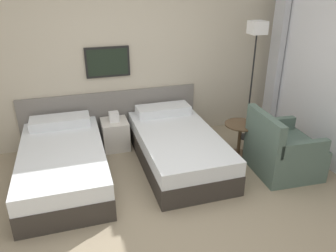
{
  "coord_description": "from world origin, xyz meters",
  "views": [
    {
      "loc": [
        -0.84,
        -2.74,
        2.37
      ],
      "look_at": [
        0.3,
        0.98,
        0.61
      ],
      "focal_mm": 35.0,
      "sensor_mm": 36.0,
      "label": 1
    }
  ],
  "objects_px": {
    "bed_near_door": "(63,163)",
    "bed_near_window": "(177,147)",
    "side_table": "(240,133)",
    "nightstand": "(115,134)",
    "floor_lamp": "(256,45)",
    "armchair": "(282,152)"
  },
  "relations": [
    {
      "from": "bed_near_door",
      "to": "side_table",
      "type": "relative_size",
      "value": 3.89
    },
    {
      "from": "nightstand",
      "to": "floor_lamp",
      "type": "xyz_separation_m",
      "value": [
        2.08,
        -0.27,
        1.27
      ]
    },
    {
      "from": "bed_near_window",
      "to": "armchair",
      "type": "xyz_separation_m",
      "value": [
        1.25,
        -0.62,
        0.04
      ]
    },
    {
      "from": "bed_near_door",
      "to": "bed_near_window",
      "type": "relative_size",
      "value": 1.0
    },
    {
      "from": "bed_near_door",
      "to": "bed_near_window",
      "type": "height_order",
      "value": "same"
    },
    {
      "from": "side_table",
      "to": "armchair",
      "type": "xyz_separation_m",
      "value": [
        0.32,
        -0.56,
        -0.07
      ]
    },
    {
      "from": "bed_near_window",
      "to": "floor_lamp",
      "type": "distance_m",
      "value": 1.87
    },
    {
      "from": "bed_near_window",
      "to": "side_table",
      "type": "distance_m",
      "value": 0.94
    },
    {
      "from": "armchair",
      "to": "floor_lamp",
      "type": "bearing_deg",
      "value": -0.7
    },
    {
      "from": "nightstand",
      "to": "side_table",
      "type": "xyz_separation_m",
      "value": [
        1.69,
        -0.75,
        0.12
      ]
    },
    {
      "from": "bed_near_window",
      "to": "floor_lamp",
      "type": "xyz_separation_m",
      "value": [
        1.32,
        0.42,
        1.25
      ]
    },
    {
      "from": "bed_near_door",
      "to": "side_table",
      "type": "height_order",
      "value": "bed_near_door"
    },
    {
      "from": "bed_near_door",
      "to": "side_table",
      "type": "xyz_separation_m",
      "value": [
        2.44,
        -0.06,
        0.11
      ]
    },
    {
      "from": "floor_lamp",
      "to": "armchair",
      "type": "xyz_separation_m",
      "value": [
        -0.07,
        -1.04,
        -1.22
      ]
    },
    {
      "from": "nightstand",
      "to": "floor_lamp",
      "type": "relative_size",
      "value": 0.32
    },
    {
      "from": "nightstand",
      "to": "floor_lamp",
      "type": "height_order",
      "value": "floor_lamp"
    },
    {
      "from": "nightstand",
      "to": "armchair",
      "type": "relative_size",
      "value": 0.68
    },
    {
      "from": "floor_lamp",
      "to": "armchair",
      "type": "bearing_deg",
      "value": -93.99
    },
    {
      "from": "nightstand",
      "to": "bed_near_window",
      "type": "bearing_deg",
      "value": -42.41
    },
    {
      "from": "bed_near_window",
      "to": "side_table",
      "type": "xyz_separation_m",
      "value": [
        0.93,
        -0.06,
        0.11
      ]
    },
    {
      "from": "floor_lamp",
      "to": "bed_near_door",
      "type": "bearing_deg",
      "value": -171.59
    },
    {
      "from": "bed_near_door",
      "to": "nightstand",
      "type": "bearing_deg",
      "value": 42.41
    }
  ]
}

